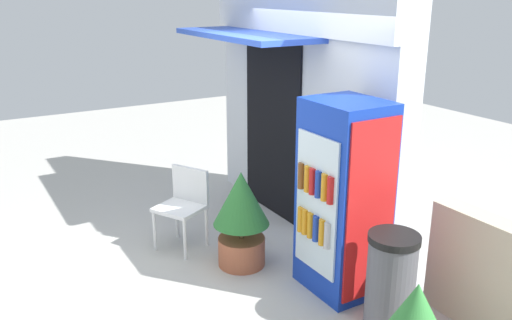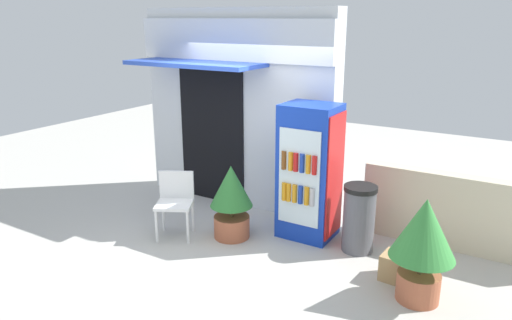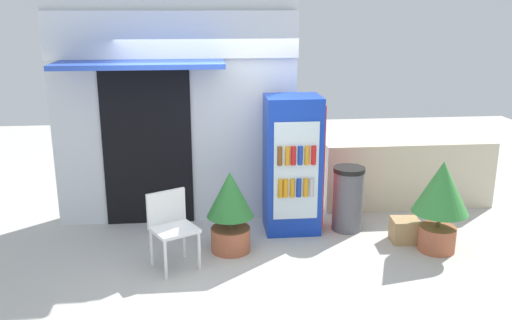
{
  "view_description": "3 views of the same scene",
  "coord_description": "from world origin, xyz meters",
  "px_view_note": "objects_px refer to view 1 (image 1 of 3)",
  "views": [
    {
      "loc": [
        4.47,
        -2.19,
        2.73
      ],
      "look_at": [
        0.51,
        0.16,
        1.24
      ],
      "focal_mm": 37.54,
      "sensor_mm": 36.0,
      "label": 1
    },
    {
      "loc": [
        3.48,
        -4.72,
        2.87
      ],
      "look_at": [
        0.44,
        0.34,
        1.1
      ],
      "focal_mm": 33.59,
      "sensor_mm": 36.0,
      "label": 2
    },
    {
      "loc": [
        -0.18,
        -6.01,
        2.91
      ],
      "look_at": [
        0.45,
        0.21,
        1.15
      ],
      "focal_mm": 38.53,
      "sensor_mm": 36.0,
      "label": 3
    }
  ],
  "objects_px": {
    "potted_plant_near_shop": "(241,213)",
    "trash_bin": "(390,283)",
    "drink_cooler": "(343,199)",
    "plastic_chair": "(184,201)"
  },
  "relations": [
    {
      "from": "drink_cooler",
      "to": "plastic_chair",
      "type": "height_order",
      "value": "drink_cooler"
    },
    {
      "from": "plastic_chair",
      "to": "trash_bin",
      "type": "bearing_deg",
      "value": 19.88
    },
    {
      "from": "drink_cooler",
      "to": "trash_bin",
      "type": "bearing_deg",
      "value": -6.5
    },
    {
      "from": "potted_plant_near_shop",
      "to": "trash_bin",
      "type": "distance_m",
      "value": 1.68
    },
    {
      "from": "drink_cooler",
      "to": "trash_bin",
      "type": "relative_size",
      "value": 2.08
    },
    {
      "from": "drink_cooler",
      "to": "trash_bin",
      "type": "distance_m",
      "value": 0.88
    },
    {
      "from": "drink_cooler",
      "to": "plastic_chair",
      "type": "distance_m",
      "value": 1.84
    },
    {
      "from": "drink_cooler",
      "to": "plastic_chair",
      "type": "xyz_separation_m",
      "value": [
        -1.55,
        -0.91,
        -0.38
      ]
    },
    {
      "from": "drink_cooler",
      "to": "potted_plant_near_shop",
      "type": "xyz_separation_m",
      "value": [
        -0.86,
        -0.59,
        -0.34
      ]
    },
    {
      "from": "plastic_chair",
      "to": "trash_bin",
      "type": "relative_size",
      "value": 1.01
    }
  ]
}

